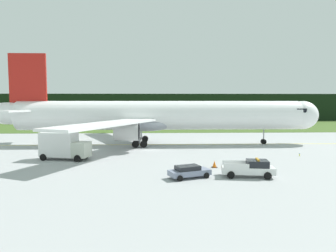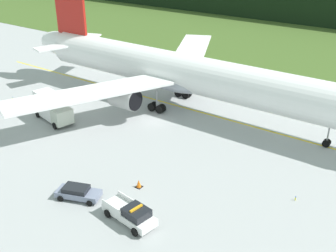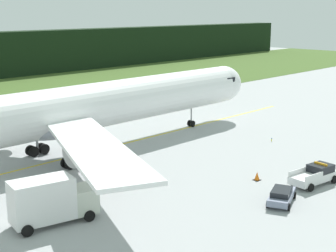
# 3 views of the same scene
# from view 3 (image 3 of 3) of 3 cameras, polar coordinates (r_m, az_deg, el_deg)

# --- Properties ---
(ground) EXTENTS (320.00, 320.00, 0.00)m
(ground) POSITION_cam_3_polar(r_m,az_deg,el_deg) (52.77, -7.43, -4.92)
(ground) COLOR #9FA3A4
(taxiway_centerline_main) EXTENTS (80.93, 0.67, 0.01)m
(taxiway_centerline_main) POSITION_cam_3_polar(r_m,az_deg,el_deg) (58.65, -9.76, -3.16)
(taxiway_centerline_main) COLOR yellow
(taxiway_centerline_main) RESTS_ON ground
(airliner) EXTENTS (60.25, 46.05, 16.30)m
(airliner) POSITION_cam_3_polar(r_m,az_deg,el_deg) (57.02, -10.51, 1.76)
(airliner) COLOR white
(airliner) RESTS_ON ground
(ops_pickup_truck) EXTENTS (5.60, 2.84, 1.94)m
(ops_pickup_truck) POSITION_cam_3_polar(r_m,az_deg,el_deg) (49.95, 16.27, -5.30)
(ops_pickup_truck) COLOR silver
(ops_pickup_truck) RESTS_ON ground
(catering_truck) EXTENTS (6.95, 3.88, 3.87)m
(catering_truck) POSITION_cam_3_polar(r_m,az_deg,el_deg) (40.06, -13.10, -8.15)
(catering_truck) COLOR beige
(catering_truck) RESTS_ON ground
(staff_car) EXTENTS (4.61, 3.13, 1.30)m
(staff_car) POSITION_cam_3_polar(r_m,az_deg,el_deg) (44.55, 12.67, -7.62)
(staff_car) COLOR gray
(staff_car) RESTS_ON ground
(apron_cone) EXTENTS (0.67, 0.67, 0.83)m
(apron_cone) POSITION_cam_3_polar(r_m,az_deg,el_deg) (49.93, 10.00, -5.58)
(apron_cone) COLOR black
(apron_cone) RESTS_ON ground
(taxiway_edge_light_east) EXTENTS (0.12, 0.12, 0.45)m
(taxiway_edge_light_east) POSITION_cam_3_polar(r_m,az_deg,el_deg) (64.65, 11.59, -1.50)
(taxiway_edge_light_east) COLOR yellow
(taxiway_edge_light_east) RESTS_ON ground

